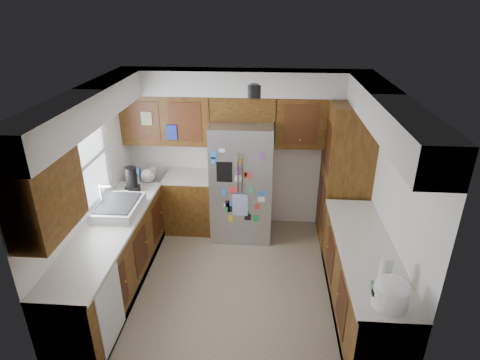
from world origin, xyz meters
name	(u,v)px	position (x,y,z in m)	size (l,w,h in m)	color
floor	(235,280)	(0.00, 0.00, 0.00)	(3.60, 3.60, 0.00)	gray
room_shell	(229,141)	(-0.11, 0.36, 1.82)	(3.64, 3.24, 2.52)	white
left_counter_run	(132,248)	(-1.36, 0.03, 0.43)	(1.36, 3.20, 0.92)	#3A1F0B
right_counter_run	(362,284)	(1.50, -0.47, 0.42)	(0.63, 2.25, 0.92)	#3A1F0B
pantry	(345,175)	(1.50, 1.15, 1.07)	(0.60, 0.90, 2.15)	#3A1F0B
fridge	(242,181)	(0.00, 1.20, 0.90)	(0.90, 0.79, 1.80)	#ABACB1
bridge_cabinet	(243,107)	(0.00, 1.43, 1.98)	(0.96, 0.34, 0.35)	#3A1F0B
fridge_top_items	(237,86)	(-0.09, 1.37, 2.29)	(0.82, 0.36, 0.31)	#19339F
sink_assembly	(118,207)	(-1.50, 0.10, 0.99)	(0.52, 0.70, 0.37)	silver
left_counter_clutter	(138,178)	(-1.47, 0.85, 1.05)	(0.38, 0.87, 0.38)	black
rice_cooker	(391,292)	(1.50, -1.38, 1.06)	(0.32, 0.31, 0.28)	white
paper_towel	(386,268)	(1.54, -1.03, 1.05)	(0.12, 0.12, 0.27)	white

